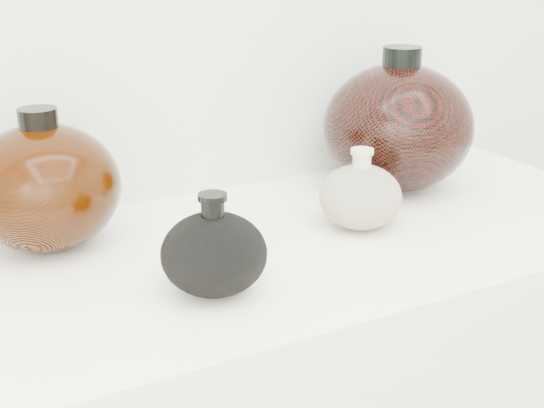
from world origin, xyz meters
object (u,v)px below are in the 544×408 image
cream_gourd_vase (360,196)px  black_gourd_vase (214,253)px  left_round_pot (45,187)px  right_round_pot (398,127)px

cream_gourd_vase → black_gourd_vase: bearing=-161.7°
black_gourd_vase → cream_gourd_vase: 0.29m
black_gourd_vase → left_round_pot: 0.28m
left_round_pot → right_round_pot: (0.58, -0.03, 0.02)m
right_round_pot → black_gourd_vase: bearing=-153.9°
black_gourd_vase → left_round_pot: size_ratio=0.56×
black_gourd_vase → right_round_pot: size_ratio=0.46×
cream_gourd_vase → right_round_pot: (0.16, 0.12, 0.06)m
black_gourd_vase → right_round_pot: bearing=26.1°
left_round_pot → cream_gourd_vase: bearing=-19.3°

